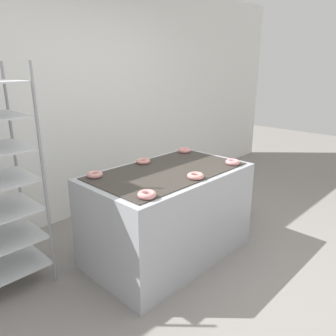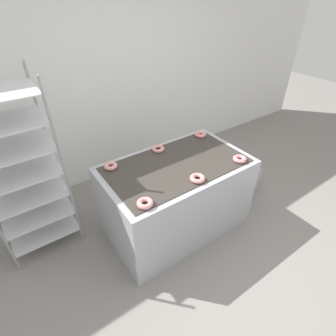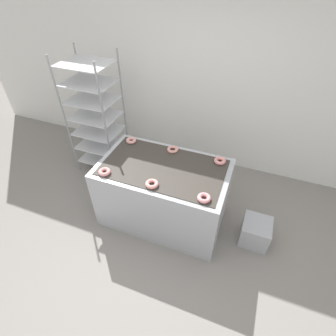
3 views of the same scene
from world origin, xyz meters
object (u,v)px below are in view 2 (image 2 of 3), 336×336
(glaze_bin, at_px, (242,177))
(donut_far_left, at_px, (111,166))
(fryer_machine, at_px, (176,196))
(baking_rack_cart, at_px, (21,172))
(donut_far_right, at_px, (200,134))
(donut_near_center, at_px, (197,178))
(donut_near_right, at_px, (240,159))
(donut_far_center, at_px, (158,149))
(donut_near_left, at_px, (145,203))

(glaze_bin, xyz_separation_m, donut_far_left, (-1.73, 0.28, 0.72))
(fryer_machine, xyz_separation_m, donut_far_left, (-0.57, 0.32, 0.45))
(baking_rack_cart, bearing_deg, donut_far_right, -10.01)
(donut_near_center, relative_size, donut_far_right, 1.04)
(glaze_bin, height_order, donut_far_right, donut_far_right)
(fryer_machine, xyz_separation_m, donut_near_right, (0.56, -0.32, 0.45))
(baking_rack_cart, distance_m, donut_near_right, 2.09)
(fryer_machine, relative_size, donut_near_right, 10.93)
(fryer_machine, height_order, donut_far_center, donut_far_center)
(donut_near_left, distance_m, donut_near_center, 0.56)
(baking_rack_cart, height_order, donut_near_center, baking_rack_cart)
(donut_near_left, bearing_deg, donut_far_center, 49.80)
(donut_near_right, distance_m, donut_far_right, 0.63)
(fryer_machine, relative_size, donut_near_left, 10.98)
(baking_rack_cart, relative_size, donut_near_center, 12.70)
(baking_rack_cart, bearing_deg, glaze_bin, -13.79)
(glaze_bin, xyz_separation_m, donut_near_right, (-0.60, -0.36, 0.72))
(fryer_machine, relative_size, donut_far_left, 11.42)
(donut_near_left, xyz_separation_m, donut_far_right, (1.14, 0.64, -0.00))
(fryer_machine, distance_m, donut_near_center, 0.55)
(baking_rack_cart, xyz_separation_m, donut_near_left, (0.74, -0.98, -0.03))
(baking_rack_cart, distance_m, donut_far_center, 1.33)
(donut_near_left, distance_m, donut_far_left, 0.65)
(fryer_machine, distance_m, donut_far_right, 0.80)
(donut_near_center, xyz_separation_m, donut_far_right, (0.58, 0.63, 0.00))
(donut_near_center, bearing_deg, donut_far_center, 90.42)
(donut_near_left, relative_size, donut_far_center, 1.00)
(donut_near_center, height_order, donut_far_right, same)
(fryer_machine, height_order, glaze_bin, fryer_machine)
(baking_rack_cart, height_order, glaze_bin, baking_rack_cart)
(fryer_machine, distance_m, donut_far_left, 0.79)
(glaze_bin, relative_size, donut_far_right, 2.50)
(donut_near_center, relative_size, donut_far_center, 1.03)
(donut_far_center, distance_m, donut_far_right, 0.59)
(fryer_machine, bearing_deg, donut_far_left, 150.81)
(glaze_bin, distance_m, donut_near_right, 1.00)
(baking_rack_cart, bearing_deg, donut_far_center, -13.80)
(donut_near_right, bearing_deg, donut_far_center, 131.30)
(donut_near_right, relative_size, donut_far_right, 1.01)
(fryer_machine, bearing_deg, donut_near_left, -149.53)
(donut_near_left, distance_m, donut_far_center, 0.86)
(baking_rack_cart, height_order, donut_near_right, baking_rack_cart)
(baking_rack_cart, bearing_deg, donut_near_center, -36.59)
(donut_far_right, bearing_deg, donut_near_right, -91.83)
(donut_near_left, distance_m, donut_near_right, 1.12)
(fryer_machine, distance_m, baking_rack_cart, 1.53)
(donut_near_left, xyz_separation_m, donut_far_left, (-0.00, 0.65, -0.00))
(donut_far_left, bearing_deg, donut_far_right, -0.17)
(donut_near_left, height_order, donut_near_center, donut_near_left)
(glaze_bin, relative_size, donut_near_right, 2.48)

